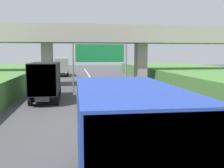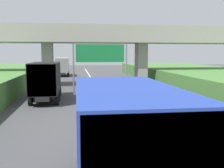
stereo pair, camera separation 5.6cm
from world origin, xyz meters
name	(u,v)px [view 2 (the right image)]	position (x,y,z in m)	size (l,w,h in m)	color
lane_centre_stripe	(101,93)	(0.00, 28.93, 0.00)	(0.20, 97.87, 0.01)	white
overpass_bridge	(95,41)	(0.00, 36.17, 5.89)	(40.00, 4.80, 7.81)	#9E998E
overhead_highway_sign	(100,56)	(0.00, 29.33, 3.92)	(5.88, 0.18, 5.31)	slate
truck_yellow	(63,66)	(-5.08, 52.32, 1.93)	(2.44, 7.30, 3.44)	black
truck_blue	(119,138)	(-1.47, 7.55, 1.93)	(2.44, 7.30, 3.44)	black
truck_black	(46,79)	(-5.24, 25.09, 1.93)	(2.44, 7.30, 3.44)	black
car_red	(149,111)	(1.59, 15.52, 0.86)	(1.86, 4.10, 1.72)	red
construction_barrel_2	(208,106)	(6.70, 18.33, 0.46)	(0.57, 0.57, 0.90)	orange
construction_barrel_3	(181,96)	(6.62, 23.17, 0.46)	(0.57, 0.57, 0.90)	orange
construction_barrel_4	(163,89)	(6.64, 28.02, 0.46)	(0.57, 0.57, 0.90)	orange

